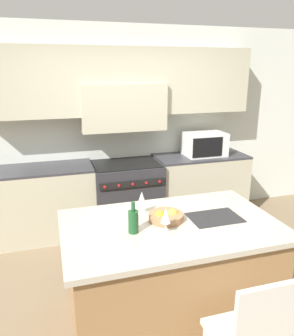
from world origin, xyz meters
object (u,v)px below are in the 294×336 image
Objects in this scene: island_chair at (252,336)px; fruit_bowl at (166,216)px; range_stove at (127,195)px; microwave at (205,144)px; wine_glass_near at (166,216)px; wine_bottle at (133,221)px; wine_glass_far at (142,199)px.

island_chair is 3.41× the size of fruit_bowl.
range_stove is 3.15× the size of fruit_bowl.
wine_glass_near is (-1.30, -1.99, -0.05)m from microwave.
wine_bottle is 0.87× the size of fruit_bowl.
fruit_bowl is (-1.22, -1.78, -0.16)m from microwave.
wine_bottle is at bearing -101.45° from range_stove.
microwave is 2.77× the size of wine_glass_near.
island_chair is 0.96m from wine_glass_near.
wine_glass_near is at bearing -94.27° from range_stove.
island_chair is at bearing -110.15° from microwave.
microwave is 2.11m from wine_glass_far.
fruit_bowl is at bearing 101.77° from island_chair.
wine_glass_far is at bearing 131.16° from fruit_bowl.
microwave is 2.45m from wine_bottle.
island_chair is (0.14, -2.74, 0.11)m from range_stove.
wine_glass_far is at bearing -98.17° from range_stove.
microwave reaches higher than range_stove.
wine_glass_near is 1.00× the size of wine_glass_far.
wine_glass_far reaches higher than island_chair.
range_stove is 1.63× the size of microwave.
wine_glass_far is (-0.37, 1.17, 0.49)m from island_chair.
island_chair is at bearing -69.80° from wine_glass_near.
wine_glass_near reaches higher than fruit_bowl.
microwave is 2.37m from wine_glass_near.
range_stove is 1.32m from microwave.
island_chair is at bearing -87.10° from range_stove.
wine_bottle is 0.35m from wine_glass_far.
range_stove is 2.06m from wine_glass_near.
microwave is at bearing 55.54° from fruit_bowl.
island_chair is (-1.01, -2.76, -0.54)m from microwave.
range_stove is at bearing 85.73° from wine_glass_near.
wine_bottle is 0.25m from wine_glass_near.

